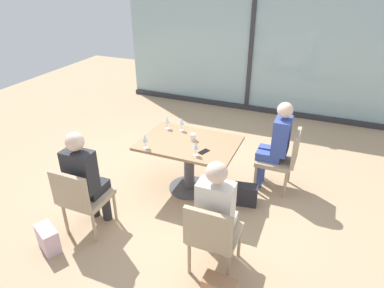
{
  "coord_description": "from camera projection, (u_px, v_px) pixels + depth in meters",
  "views": [
    {
      "loc": [
        1.52,
        -3.59,
        2.77
      ],
      "look_at": [
        0.0,
        0.1,
        0.65
      ],
      "focal_mm": 31.75,
      "sensor_mm": 36.0,
      "label": 1
    }
  ],
  "objects": [
    {
      "name": "ground_plane",
      "position": [
        189.0,
        188.0,
        4.74
      ],
      "size": [
        12.0,
        12.0,
        0.0
      ],
      "primitive_type": "plane",
      "color": "tan"
    },
    {
      "name": "window_wall_backdrop",
      "position": [
        251.0,
        52.0,
        6.79
      ],
      "size": [
        5.43,
        0.1,
        2.7
      ],
      "color": "#98B7BC",
      "rests_on": "ground_plane"
    },
    {
      "name": "dining_table_main",
      "position": [
        189.0,
        154.0,
        4.49
      ],
      "size": [
        1.26,
        0.87,
        0.73
      ],
      "color": "#997551",
      "rests_on": "ground_plane"
    },
    {
      "name": "chair_front_right",
      "position": [
        213.0,
        234.0,
        3.23
      ],
      "size": [
        0.46,
        0.5,
        0.87
      ],
      "color": "tan",
      "rests_on": "ground_plane"
    },
    {
      "name": "chair_far_right",
      "position": [
        283.0,
        157.0,
        4.53
      ],
      "size": [
        0.5,
        0.46,
        0.87
      ],
      "color": "tan",
      "rests_on": "ground_plane"
    },
    {
      "name": "chair_front_left",
      "position": [
        81.0,
        197.0,
        3.75
      ],
      "size": [
        0.46,
        0.5,
        0.87
      ],
      "color": "tan",
      "rests_on": "ground_plane"
    },
    {
      "name": "person_front_right",
      "position": [
        217.0,
        210.0,
        3.23
      ],
      "size": [
        0.34,
        0.39,
        1.26
      ],
      "color": "silver",
      "rests_on": "ground_plane"
    },
    {
      "name": "person_far_right",
      "position": [
        276.0,
        142.0,
        4.47
      ],
      "size": [
        0.39,
        0.34,
        1.26
      ],
      "color": "#384C9E",
      "rests_on": "ground_plane"
    },
    {
      "name": "person_front_left",
      "position": [
        85.0,
        176.0,
        3.74
      ],
      "size": [
        0.34,
        0.39,
        1.26
      ],
      "color": "#28282D",
      "rests_on": "ground_plane"
    },
    {
      "name": "wine_glass_0",
      "position": [
        145.0,
        138.0,
        4.2
      ],
      "size": [
        0.07,
        0.07,
        0.18
      ],
      "color": "silver",
      "rests_on": "dining_table_main"
    },
    {
      "name": "wine_glass_1",
      "position": [
        196.0,
        146.0,
        4.03
      ],
      "size": [
        0.07,
        0.07,
        0.18
      ],
      "color": "silver",
      "rests_on": "dining_table_main"
    },
    {
      "name": "wine_glass_2",
      "position": [
        167.0,
        120.0,
        4.69
      ],
      "size": [
        0.07,
        0.07,
        0.18
      ],
      "color": "silver",
      "rests_on": "dining_table_main"
    },
    {
      "name": "wine_glass_3",
      "position": [
        181.0,
        122.0,
        4.64
      ],
      "size": [
        0.07,
        0.07,
        0.18
      ],
      "color": "silver",
      "rests_on": "dining_table_main"
    },
    {
      "name": "coffee_cup",
      "position": [
        193.0,
        137.0,
        4.42
      ],
      "size": [
        0.08,
        0.08,
        0.09
      ],
      "primitive_type": "cylinder",
      "color": "white",
      "rests_on": "dining_table_main"
    },
    {
      "name": "cell_phone_on_table",
      "position": [
        204.0,
        152.0,
        4.17
      ],
      "size": [
        0.12,
        0.16,
        0.01
      ],
      "primitive_type": "cube",
      "rotation": [
        0.0,
        0.0,
        -0.38
      ],
      "color": "black",
      "rests_on": "dining_table_main"
    },
    {
      "name": "handbag_1",
      "position": [
        246.0,
        195.0,
        4.37
      ],
      "size": [
        0.32,
        0.21,
        0.28
      ],
      "primitive_type": "cube",
      "rotation": [
        0.0,
        0.0,
        0.17
      ],
      "color": "#232328",
      "rests_on": "ground_plane"
    },
    {
      "name": "handbag_2",
      "position": [
        48.0,
        239.0,
        3.67
      ],
      "size": [
        0.34,
        0.28,
        0.28
      ],
      "primitive_type": "cube",
      "rotation": [
        0.0,
        0.0,
        -0.46
      ],
      "color": "beige",
      "rests_on": "ground_plane"
    }
  ]
}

